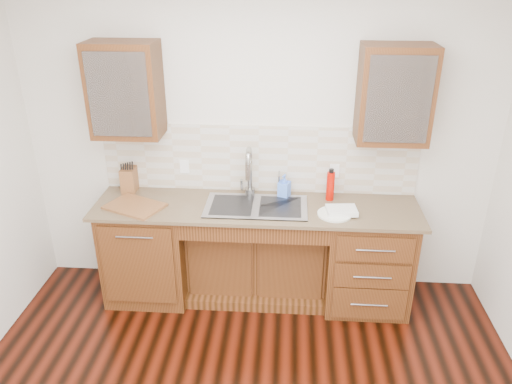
# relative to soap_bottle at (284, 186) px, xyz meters

# --- Properties ---
(wall_back) EXTENTS (4.00, 0.10, 2.70)m
(wall_back) POSITION_rel_soap_bottle_xyz_m (-0.23, 0.18, 0.34)
(wall_back) COLOR silver
(wall_back) RESTS_ON ground
(base_cabinet_left) EXTENTS (0.70, 0.62, 0.88)m
(base_cabinet_left) POSITION_rel_soap_bottle_xyz_m (-1.18, -0.18, -0.57)
(base_cabinet_left) COLOR #593014
(base_cabinet_left) RESTS_ON ground
(base_cabinet_center) EXTENTS (1.20, 0.44, 0.70)m
(base_cabinet_center) POSITION_rel_soap_bottle_xyz_m (-0.23, -0.09, -0.66)
(base_cabinet_center) COLOR #593014
(base_cabinet_center) RESTS_ON ground
(base_cabinet_right) EXTENTS (0.70, 0.62, 0.88)m
(base_cabinet_right) POSITION_rel_soap_bottle_xyz_m (0.72, -0.18, -0.57)
(base_cabinet_right) COLOR #593014
(base_cabinet_right) RESTS_ON ground
(countertop) EXTENTS (2.70, 0.65, 0.03)m
(countertop) POSITION_rel_soap_bottle_xyz_m (-0.23, -0.20, -0.12)
(countertop) COLOR #84705B
(countertop) RESTS_ON base_cabinet_left
(backsplash) EXTENTS (2.70, 0.02, 0.59)m
(backsplash) POSITION_rel_soap_bottle_xyz_m (-0.23, 0.12, 0.19)
(backsplash) COLOR beige
(backsplash) RESTS_ON wall_back
(sink) EXTENTS (0.84, 0.46, 0.19)m
(sink) POSITION_rel_soap_bottle_xyz_m (-0.23, -0.21, -0.19)
(sink) COLOR #9E9EA5
(sink) RESTS_ON countertop
(faucet) EXTENTS (0.04, 0.04, 0.40)m
(faucet) POSITION_rel_soap_bottle_xyz_m (-0.30, 0.02, 0.10)
(faucet) COLOR #999993
(faucet) RESTS_ON countertop
(filter_tap) EXTENTS (0.02, 0.02, 0.24)m
(filter_tap) POSITION_rel_soap_bottle_xyz_m (-0.05, 0.03, 0.02)
(filter_tap) COLOR #999993
(filter_tap) RESTS_ON countertop
(upper_cabinet_left) EXTENTS (0.55, 0.34, 0.75)m
(upper_cabinet_left) POSITION_rel_soap_bottle_xyz_m (-1.28, -0.04, 0.81)
(upper_cabinet_left) COLOR #593014
(upper_cabinet_left) RESTS_ON wall_back
(upper_cabinet_right) EXTENTS (0.55, 0.34, 0.75)m
(upper_cabinet_right) POSITION_rel_soap_bottle_xyz_m (0.82, -0.04, 0.81)
(upper_cabinet_right) COLOR #593014
(upper_cabinet_right) RESTS_ON wall_back
(outlet_left) EXTENTS (0.08, 0.01, 0.12)m
(outlet_left) POSITION_rel_soap_bottle_xyz_m (-0.88, 0.10, 0.11)
(outlet_left) COLOR white
(outlet_left) RESTS_ON backsplash
(outlet_right) EXTENTS (0.08, 0.01, 0.12)m
(outlet_right) POSITION_rel_soap_bottle_xyz_m (0.42, 0.10, 0.11)
(outlet_right) COLOR white
(outlet_right) RESTS_ON backsplash
(soap_bottle) EXTENTS (0.12, 0.12, 0.20)m
(soap_bottle) POSITION_rel_soap_bottle_xyz_m (0.00, 0.00, 0.00)
(soap_bottle) COLOR #4D7FF3
(soap_bottle) RESTS_ON countertop
(water_bottle) EXTENTS (0.08, 0.08, 0.25)m
(water_bottle) POSITION_rel_soap_bottle_xyz_m (0.39, -0.03, 0.02)
(water_bottle) COLOR #BB0B01
(water_bottle) RESTS_ON countertop
(plate) EXTENTS (0.36, 0.36, 0.02)m
(plate) POSITION_rel_soap_bottle_xyz_m (0.41, -0.31, -0.09)
(plate) COLOR white
(plate) RESTS_ON countertop
(dish_towel) EXTENTS (0.25, 0.20, 0.04)m
(dish_towel) POSITION_rel_soap_bottle_xyz_m (0.47, -0.29, -0.07)
(dish_towel) COLOR silver
(dish_towel) RESTS_ON plate
(knife_block) EXTENTS (0.12, 0.20, 0.21)m
(knife_block) POSITION_rel_soap_bottle_xyz_m (-1.35, 0.04, 0.01)
(knife_block) COLOR #906146
(knife_block) RESTS_ON countertop
(cutting_board) EXTENTS (0.54, 0.47, 0.02)m
(cutting_board) POSITION_rel_soap_bottle_xyz_m (-1.22, -0.29, -0.09)
(cutting_board) COLOR #A26236
(cutting_board) RESTS_ON countertop
(cup_left_a) EXTENTS (0.13, 0.13, 0.09)m
(cup_left_a) POSITION_rel_soap_bottle_xyz_m (-1.35, -0.04, 0.76)
(cup_left_a) COLOR silver
(cup_left_a) RESTS_ON upper_cabinet_left
(cup_left_b) EXTENTS (0.11, 0.11, 0.08)m
(cup_left_b) POSITION_rel_soap_bottle_xyz_m (-1.16, -0.04, 0.76)
(cup_left_b) COLOR white
(cup_left_b) RESTS_ON upper_cabinet_left
(cup_right_a) EXTENTS (0.16, 0.16, 0.10)m
(cup_right_a) POSITION_rel_soap_bottle_xyz_m (0.78, -0.04, 0.76)
(cup_right_a) COLOR white
(cup_right_a) RESTS_ON upper_cabinet_right
(cup_right_b) EXTENTS (0.12, 0.12, 0.09)m
(cup_right_b) POSITION_rel_soap_bottle_xyz_m (0.95, -0.04, 0.76)
(cup_right_b) COLOR white
(cup_right_b) RESTS_ON upper_cabinet_right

